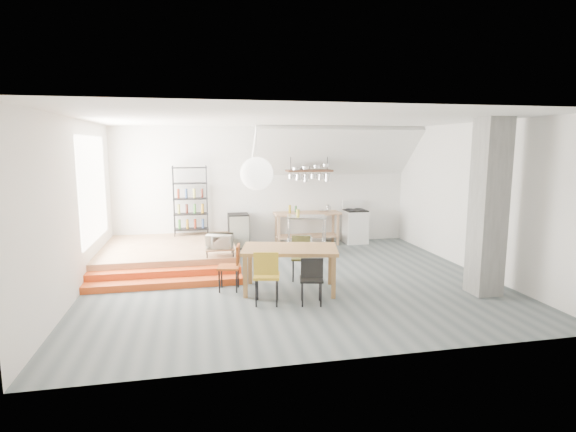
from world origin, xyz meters
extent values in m
plane|color=#4D575A|center=(0.00, 0.00, 0.00)|extent=(8.00, 8.00, 0.00)
cube|color=silver|center=(0.00, 3.50, 1.60)|extent=(8.00, 0.04, 3.20)
cube|color=silver|center=(-4.00, 0.00, 1.60)|extent=(0.04, 7.00, 3.20)
cube|color=silver|center=(4.00, 0.00, 1.60)|extent=(0.04, 7.00, 3.20)
cube|color=white|center=(0.00, 0.00, 3.20)|extent=(8.00, 7.00, 0.02)
cube|color=white|center=(1.80, 2.90, 2.55)|extent=(4.40, 1.44, 1.32)
cube|color=white|center=(-3.98, 1.50, 1.80)|extent=(0.02, 2.50, 2.20)
cube|color=#986F4C|center=(-2.50, 2.00, 0.20)|extent=(3.00, 3.00, 0.40)
cube|color=#CE4918|center=(-2.50, 0.05, 0.07)|extent=(3.00, 0.35, 0.13)
cube|color=#CE4918|center=(-2.50, 0.40, 0.13)|extent=(3.00, 0.35, 0.27)
cube|color=slate|center=(3.30, -1.50, 1.60)|extent=(0.50, 0.50, 3.20)
cube|color=#986F4C|center=(1.10, 3.15, 0.88)|extent=(1.80, 0.60, 0.06)
cube|color=#986F4C|center=(1.10, 3.15, 0.25)|extent=(1.70, 0.55, 0.04)
cube|color=#986F4C|center=(1.92, 3.37, 0.43)|extent=(0.06, 0.06, 0.86)
cube|color=#986F4C|center=(0.28, 3.37, 0.43)|extent=(0.06, 0.06, 0.86)
cube|color=#986F4C|center=(1.92, 2.93, 0.43)|extent=(0.06, 0.06, 0.86)
cube|color=#986F4C|center=(0.28, 2.93, 0.43)|extent=(0.06, 0.06, 0.86)
cube|color=white|center=(2.50, 3.15, 0.45)|extent=(0.60, 0.60, 0.90)
cube|color=black|center=(2.50, 3.15, 0.92)|extent=(0.58, 0.58, 0.03)
cube|color=white|center=(2.50, 3.43, 1.05)|extent=(0.60, 0.05, 0.25)
cylinder|color=black|center=(2.64, 3.29, 0.94)|extent=(0.18, 0.18, 0.02)
cylinder|color=black|center=(2.36, 3.29, 0.94)|extent=(0.18, 0.18, 0.02)
cylinder|color=black|center=(2.64, 3.01, 0.94)|extent=(0.18, 0.18, 0.02)
cylinder|color=black|center=(2.36, 3.01, 0.94)|extent=(0.18, 0.18, 0.02)
cube|color=#45291B|center=(1.10, 2.95, 2.05)|extent=(1.20, 0.50, 0.05)
cylinder|color=black|center=(0.60, 2.95, 2.62)|extent=(0.02, 0.02, 1.15)
cylinder|color=black|center=(1.60, 2.95, 2.62)|extent=(0.02, 0.02, 1.15)
cylinder|color=silver|center=(0.60, 2.90, 1.91)|extent=(0.16, 0.16, 0.12)
cylinder|color=silver|center=(0.80, 2.90, 1.89)|extent=(0.20, 0.20, 0.16)
cylinder|color=silver|center=(1.00, 2.90, 1.87)|extent=(0.16, 0.16, 0.20)
cylinder|color=silver|center=(1.20, 2.90, 1.91)|extent=(0.20, 0.20, 0.12)
cylinder|color=silver|center=(1.40, 2.90, 1.89)|extent=(0.16, 0.16, 0.16)
cylinder|color=silver|center=(1.60, 2.90, 1.87)|extent=(0.20, 0.20, 0.20)
cylinder|color=black|center=(-1.58, 3.38, 1.30)|extent=(0.02, 0.02, 1.80)
cylinder|color=black|center=(-2.42, 3.38, 1.30)|extent=(0.02, 0.02, 1.80)
cylinder|color=black|center=(-1.58, 3.02, 1.30)|extent=(0.02, 0.02, 1.80)
cylinder|color=black|center=(-2.42, 3.02, 1.30)|extent=(0.02, 0.02, 1.80)
cube|color=black|center=(-2.00, 3.20, 0.55)|extent=(0.88, 0.38, 0.02)
cube|color=black|center=(-2.00, 3.20, 0.95)|extent=(0.88, 0.38, 0.02)
cube|color=black|center=(-2.00, 3.20, 1.35)|extent=(0.88, 0.38, 0.02)
cube|color=black|center=(-2.00, 3.20, 1.75)|extent=(0.88, 0.38, 0.02)
cube|color=black|center=(-2.00, 3.20, 2.15)|extent=(0.88, 0.38, 0.03)
cylinder|color=#3F8535|center=(-2.00, 3.20, 0.69)|extent=(0.07, 0.07, 0.24)
cylinder|color=#A9771C|center=(-2.00, 3.20, 1.09)|extent=(0.07, 0.07, 0.24)
cylinder|color=maroon|center=(-2.00, 3.20, 1.49)|extent=(0.07, 0.07, 0.24)
cube|color=#986F4C|center=(-1.40, 0.75, 0.55)|extent=(0.60, 0.40, 0.03)
cylinder|color=black|center=(-1.13, 0.92, 0.47)|extent=(0.02, 0.02, 0.13)
cylinder|color=black|center=(-1.67, 0.92, 0.47)|extent=(0.02, 0.02, 0.13)
cylinder|color=black|center=(-1.13, 0.58, 0.47)|extent=(0.02, 0.02, 0.13)
cylinder|color=black|center=(-1.67, 0.58, 0.47)|extent=(0.02, 0.02, 0.13)
sphere|color=white|center=(-0.76, -0.51, 2.20)|extent=(0.60, 0.60, 0.60)
cube|color=olive|center=(-0.18, -0.64, 0.80)|extent=(1.92, 1.35, 0.07)
cube|color=olive|center=(0.68, -0.41, 0.38)|extent=(0.09, 0.09, 0.76)
cube|color=olive|center=(-0.85, -0.06, 0.38)|extent=(0.09, 0.09, 0.76)
cube|color=olive|center=(0.50, -1.22, 0.38)|extent=(0.09, 0.09, 0.76)
cube|color=olive|center=(-1.04, -0.87, 0.38)|extent=(0.09, 0.09, 0.76)
cube|color=#B08B1E|center=(-0.71, -1.25, 0.49)|extent=(0.52, 0.52, 0.04)
cube|color=#B08B1E|center=(-0.75, -1.44, 0.76)|extent=(0.42, 0.13, 0.38)
cylinder|color=black|center=(-0.92, -1.39, 0.24)|extent=(0.03, 0.03, 0.48)
cylinder|color=black|center=(-0.57, -1.46, 0.24)|extent=(0.03, 0.03, 0.48)
cylinder|color=black|center=(-0.85, -1.04, 0.24)|extent=(0.03, 0.03, 0.48)
cylinder|color=black|center=(-0.50, -1.12, 0.24)|extent=(0.03, 0.03, 0.48)
cube|color=black|center=(0.04, -1.42, 0.44)|extent=(0.46, 0.46, 0.04)
cube|color=black|center=(0.00, -1.59, 0.68)|extent=(0.37, 0.11, 0.34)
cylinder|color=black|center=(-0.15, -1.54, 0.21)|extent=(0.03, 0.03, 0.43)
cylinder|color=black|center=(0.16, -1.61, 0.21)|extent=(0.03, 0.03, 0.43)
cylinder|color=black|center=(-0.09, -1.24, 0.21)|extent=(0.03, 0.03, 0.43)
cylinder|color=black|center=(0.22, -1.30, 0.21)|extent=(0.03, 0.03, 0.43)
cube|color=brown|center=(0.19, 0.00, 0.45)|extent=(0.48, 0.48, 0.04)
cube|color=brown|center=(0.23, 0.18, 0.70)|extent=(0.38, 0.13, 0.35)
cylinder|color=black|center=(0.39, 0.12, 0.22)|extent=(0.03, 0.03, 0.44)
cylinder|color=black|center=(0.07, 0.19, 0.22)|extent=(0.03, 0.03, 0.44)
cylinder|color=black|center=(0.31, -0.19, 0.22)|extent=(0.03, 0.03, 0.44)
cylinder|color=black|center=(0.00, -0.12, 0.22)|extent=(0.03, 0.03, 0.44)
cube|color=#A14617|center=(-1.30, -0.39, 0.45)|extent=(0.47, 0.47, 0.04)
cube|color=#A14617|center=(-1.12, -0.42, 0.70)|extent=(0.11, 0.38, 0.35)
cylinder|color=black|center=(-1.17, -0.57, 0.22)|extent=(0.03, 0.03, 0.44)
cylinder|color=black|center=(-1.11, -0.26, 0.22)|extent=(0.03, 0.03, 0.44)
cylinder|color=black|center=(-1.48, -0.51, 0.22)|extent=(0.03, 0.03, 0.44)
cylinder|color=black|center=(-1.42, -0.20, 0.22)|extent=(0.03, 0.03, 0.44)
cube|color=silver|center=(0.84, 2.18, 0.94)|extent=(1.04, 0.69, 0.04)
cube|color=silver|center=(0.84, 2.18, 0.32)|extent=(1.04, 0.69, 0.03)
cylinder|color=silver|center=(1.33, 2.34, 0.48)|extent=(0.03, 0.03, 0.92)
sphere|color=black|center=(1.33, 2.34, 0.04)|extent=(0.09, 0.09, 0.09)
cylinder|color=silver|center=(0.44, 2.49, 0.48)|extent=(0.03, 0.03, 0.92)
sphere|color=black|center=(0.44, 2.49, 0.04)|extent=(0.09, 0.09, 0.09)
cylinder|color=silver|center=(1.24, 1.87, 0.48)|extent=(0.03, 0.03, 0.92)
sphere|color=black|center=(1.24, 1.87, 0.04)|extent=(0.09, 0.09, 0.09)
cylinder|color=silver|center=(0.36, 2.03, 0.48)|extent=(0.03, 0.03, 0.92)
sphere|color=black|center=(0.36, 2.03, 0.04)|extent=(0.09, 0.09, 0.09)
cube|color=black|center=(-0.77, 3.20, 0.46)|extent=(0.54, 0.54, 0.91)
imported|color=beige|center=(-1.40, 0.75, 0.71)|extent=(0.61, 0.48, 0.30)
imported|color=silver|center=(1.50, 3.10, 0.94)|extent=(0.25, 0.25, 0.05)
camera|label=1|loc=(-1.86, -8.61, 2.69)|focal=28.00mm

